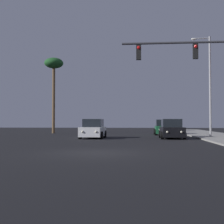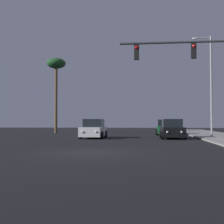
{
  "view_description": "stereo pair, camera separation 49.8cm",
  "coord_description": "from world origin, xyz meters",
  "px_view_note": "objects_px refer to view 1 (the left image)",
  "views": [
    {
      "loc": [
        2.03,
        -14.47,
        1.45
      ],
      "look_at": [
        -0.18,
        10.69,
        2.23
      ],
      "focal_mm": 50.0,
      "sensor_mm": 36.0,
      "label": 1
    },
    {
      "loc": [
        2.53,
        -14.42,
        1.45
      ],
      "look_at": [
        -0.18,
        10.69,
        2.23
      ],
      "focal_mm": 50.0,
      "sensor_mm": 36.0,
      "label": 2
    }
  ],
  "objects_px": {
    "car_green": "(164,128)",
    "car_black": "(172,130)",
    "traffic_light_mast": "(203,67)",
    "street_lamp": "(209,81)",
    "car_white": "(93,129)",
    "palm_tree_mid": "(54,68)"
  },
  "relations": [
    {
      "from": "car_white",
      "to": "traffic_light_mast",
      "type": "distance_m",
      "value": 12.05
    },
    {
      "from": "car_black",
      "to": "street_lamp",
      "type": "xyz_separation_m",
      "value": [
        3.42,
        1.19,
        4.36
      ]
    },
    {
      "from": "car_black",
      "to": "car_green",
      "type": "height_order",
      "value": "same"
    },
    {
      "from": "car_green",
      "to": "palm_tree_mid",
      "type": "height_order",
      "value": "palm_tree_mid"
    },
    {
      "from": "car_green",
      "to": "traffic_light_mast",
      "type": "relative_size",
      "value": 0.63
    },
    {
      "from": "car_white",
      "to": "street_lamp",
      "type": "bearing_deg",
      "value": -171.88
    },
    {
      "from": "car_black",
      "to": "car_green",
      "type": "bearing_deg",
      "value": -89.67
    },
    {
      "from": "car_green",
      "to": "street_lamp",
      "type": "bearing_deg",
      "value": 120.31
    },
    {
      "from": "traffic_light_mast",
      "to": "palm_tree_mid",
      "type": "bearing_deg",
      "value": 126.77
    },
    {
      "from": "palm_tree_mid",
      "to": "car_white",
      "type": "bearing_deg",
      "value": -59.19
    },
    {
      "from": "car_green",
      "to": "street_lamp",
      "type": "relative_size",
      "value": 0.48
    },
    {
      "from": "car_black",
      "to": "palm_tree_mid",
      "type": "height_order",
      "value": "palm_tree_mid"
    },
    {
      "from": "car_black",
      "to": "traffic_light_mast",
      "type": "height_order",
      "value": "traffic_light_mast"
    },
    {
      "from": "traffic_light_mast",
      "to": "palm_tree_mid",
      "type": "height_order",
      "value": "palm_tree_mid"
    },
    {
      "from": "car_green",
      "to": "traffic_light_mast",
      "type": "distance_m",
      "value": 16.33
    },
    {
      "from": "car_green",
      "to": "car_black",
      "type": "bearing_deg",
      "value": 91.73
    },
    {
      "from": "car_green",
      "to": "palm_tree_mid",
      "type": "relative_size",
      "value": 0.45
    },
    {
      "from": "traffic_light_mast",
      "to": "street_lamp",
      "type": "bearing_deg",
      "value": 75.93
    },
    {
      "from": "car_green",
      "to": "street_lamp",
      "type": "xyz_separation_m",
      "value": [
        3.54,
        -6.26,
        4.36
      ]
    },
    {
      "from": "car_green",
      "to": "palm_tree_mid",
      "type": "bearing_deg",
      "value": -14.72
    },
    {
      "from": "car_black",
      "to": "street_lamp",
      "type": "height_order",
      "value": "street_lamp"
    },
    {
      "from": "palm_tree_mid",
      "to": "car_black",
      "type": "bearing_deg",
      "value": -39.5
    }
  ]
}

